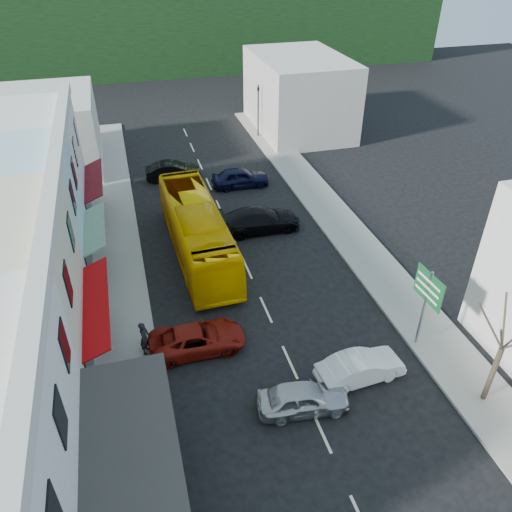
{
  "coord_description": "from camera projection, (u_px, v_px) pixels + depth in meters",
  "views": [
    {
      "loc": [
        -6.08,
        -15.79,
        17.52
      ],
      "look_at": [
        0.0,
        6.0,
        2.2
      ],
      "focal_mm": 35.0,
      "sensor_mm": 36.0,
      "label": 1
    }
  ],
  "objects": [
    {
      "name": "sidewalk_left",
      "position": [
        118.0,
        268.0,
        30.03
      ],
      "size": [
        3.0,
        52.0,
        0.15
      ],
      "primitive_type": "cube",
      "color": "gray",
      "rests_on": "ground"
    },
    {
      "name": "ground",
      "position": [
        290.0,
        362.0,
        23.77
      ],
      "size": [
        120.0,
        120.0,
        0.0
      ],
      "primitive_type": "plane",
      "color": "black",
      "rests_on": "ground"
    },
    {
      "name": "hillside",
      "position": [
        136.0,
        10.0,
        71.58
      ],
      "size": [
        80.0,
        26.0,
        14.0
      ],
      "color": "black",
      "rests_on": "ground"
    },
    {
      "name": "car_white",
      "position": [
        361.0,
        367.0,
        22.55
      ],
      "size": [
        4.53,
        2.15,
        1.4
      ],
      "primitive_type": "imported",
      "rotation": [
        0.0,
        0.0,
        1.65
      ],
      "color": "white",
      "rests_on": "ground"
    },
    {
      "name": "car_black_near",
      "position": [
        260.0,
        221.0,
        33.47
      ],
      "size": [
        4.51,
        1.86,
        1.4
      ],
      "primitive_type": "imported",
      "rotation": [
        0.0,
        0.0,
        1.57
      ],
      "color": "black",
      "rests_on": "ground"
    },
    {
      "name": "traffic_signal",
      "position": [
        258.0,
        112.0,
        46.89
      ],
      "size": [
        1.12,
        1.31,
        4.97
      ],
      "primitive_type": null,
      "rotation": [
        0.0,
        0.0,
        3.48
      ],
      "color": "black",
      "rests_on": "ground"
    },
    {
      "name": "direction_sign",
      "position": [
        423.0,
        310.0,
        23.54
      ],
      "size": [
        0.46,
        2.01,
        4.42
      ],
      "primitive_type": null,
      "rotation": [
        0.0,
        0.0,
        0.06
      ],
      "color": "#115325",
      "rests_on": "ground"
    },
    {
      "name": "sidewalk_right",
      "position": [
        348.0,
        233.0,
        33.37
      ],
      "size": [
        3.0,
        52.0,
        0.15
      ],
      "primitive_type": "cube",
      "color": "gray",
      "rests_on": "ground"
    },
    {
      "name": "car_red",
      "position": [
        198.0,
        338.0,
        24.13
      ],
      "size": [
        4.61,
        1.92,
        1.4
      ],
      "primitive_type": "imported",
      "rotation": [
        0.0,
        0.0,
        1.57
      ],
      "color": "maroon",
      "rests_on": "ground"
    },
    {
      "name": "distant_block_right",
      "position": [
        299.0,
        94.0,
        48.18
      ],
      "size": [
        8.0,
        12.0,
        7.0
      ],
      "primitive_type": "cube",
      "color": "#B7B2A8",
      "rests_on": "ground"
    },
    {
      "name": "bus",
      "position": [
        197.0,
        232.0,
        30.69
      ],
      "size": [
        2.88,
        11.68,
        3.1
      ],
      "primitive_type": "imported",
      "rotation": [
        0.0,
        0.0,
        0.03
      ],
      "color": "#F9B900",
      "rests_on": "ground"
    },
    {
      "name": "car_black_far",
      "position": [
        173.0,
        171.0,
        40.13
      ],
      "size": [
        4.48,
        2.01,
        1.4
      ],
      "primitive_type": "imported",
      "rotation": [
        0.0,
        0.0,
        1.52
      ],
      "color": "black",
      "rests_on": "ground"
    },
    {
      "name": "street_tree",
      "position": [
        502.0,
        349.0,
        20.16
      ],
      "size": [
        3.29,
        3.29,
        6.21
      ],
      "primitive_type": null,
      "rotation": [
        0.0,
        0.0,
        -0.38
      ],
      "color": "#32281F",
      "rests_on": "ground"
    },
    {
      "name": "car_silver",
      "position": [
        303.0,
        398.0,
        21.12
      ],
      "size": [
        4.58,
        2.29,
        1.4
      ],
      "primitive_type": "imported",
      "rotation": [
        0.0,
        0.0,
        1.46
      ],
      "color": "#BBBBC0",
      "rests_on": "ground"
    },
    {
      "name": "pedestrian_left",
      "position": [
        145.0,
        339.0,
        23.66
      ],
      "size": [
        0.6,
        0.71,
        1.7
      ],
      "primitive_type": "imported",
      "rotation": [
        0.0,
        0.0,
        1.18
      ],
      "color": "black",
      "rests_on": "sidewalk_left"
    },
    {
      "name": "car_navy_mid",
      "position": [
        240.0,
        178.0,
        39.0
      ],
      "size": [
        4.47,
        1.97,
        1.4
      ],
      "primitive_type": "imported",
      "rotation": [
        0.0,
        0.0,
        1.53
      ],
      "color": "black",
      "rests_on": "ground"
    },
    {
      "name": "distant_block_left",
      "position": [
        47.0,
        132.0,
        40.95
      ],
      "size": [
        8.0,
        10.0,
        6.0
      ],
      "primitive_type": "cube",
      "color": "#B7B2A8",
      "rests_on": "ground"
    }
  ]
}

